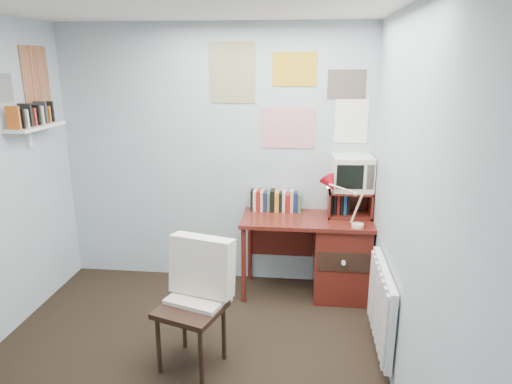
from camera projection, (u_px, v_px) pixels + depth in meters
back_wall at (215, 158)px, 4.42m from camera, size 3.00×0.02×2.50m
right_wall at (415, 225)px, 2.59m from camera, size 0.02×3.50×2.50m
desk at (335, 255)px, 4.27m from camera, size 1.20×0.55×0.76m
desk_chair at (191, 309)px, 3.23m from camera, size 0.59×0.57×0.92m
desk_lamp at (359, 206)px, 3.92m from camera, size 0.32×0.29×0.38m
tv_riser at (349, 203)px, 4.23m from camera, size 0.40×0.30×0.25m
crt_tv at (352, 171)px, 4.17m from camera, size 0.38×0.35×0.34m
book_row at (282, 200)px, 4.37m from camera, size 0.60×0.14×0.22m
radiator at (382, 306)px, 3.35m from camera, size 0.09×0.80×0.60m
wall_shelf at (36, 127)px, 3.84m from camera, size 0.20×0.62×0.24m
posters_back at (289, 95)px, 4.18m from camera, size 1.20×0.01×0.90m
posters_left at (19, 80)px, 3.75m from camera, size 0.01×0.70×0.60m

